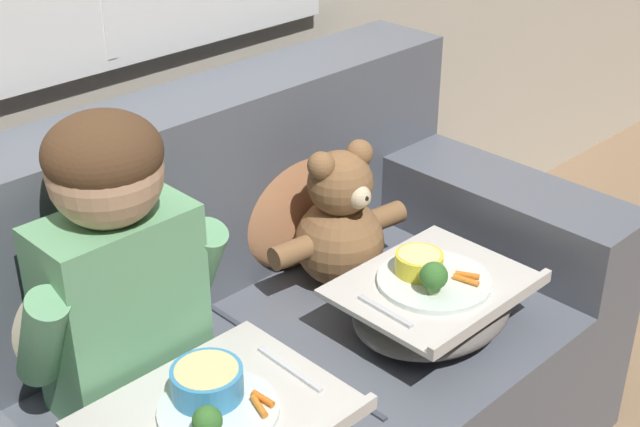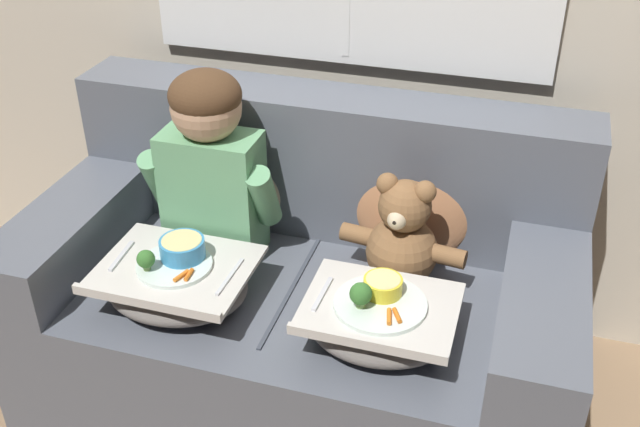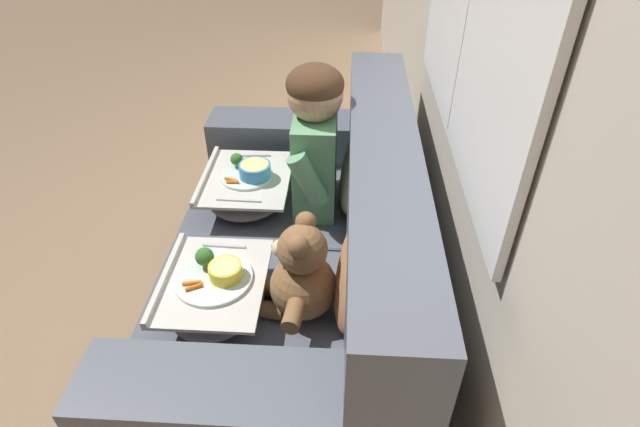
# 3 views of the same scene
# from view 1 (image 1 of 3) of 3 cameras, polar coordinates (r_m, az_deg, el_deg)

# --- Properties ---
(couch) EXTENTS (1.61, 0.87, 0.89)m
(couch) POSITION_cam_1_polar(r_m,az_deg,el_deg) (2.01, -4.27, -10.15)
(couch) COLOR #565B66
(couch) RESTS_ON ground_plane
(throw_pillow_behind_child) EXTENTS (0.38, 0.18, 0.40)m
(throw_pillow_behind_child) POSITION_cam_1_polar(r_m,az_deg,el_deg) (1.84, -15.27, -4.26)
(throw_pillow_behind_child) COLOR #C1B293
(throw_pillow_behind_child) RESTS_ON couch
(throw_pillow_behind_teddy) EXTENTS (0.39, 0.19, 0.40)m
(throw_pillow_behind_teddy) POSITION_cam_1_polar(r_m,az_deg,el_deg) (2.13, -1.83, 1.53)
(throw_pillow_behind_teddy) COLOR #B2754C
(throw_pillow_behind_teddy) RESTS_ON couch
(child_figure) EXTENTS (0.41, 0.21, 0.59)m
(child_figure) POSITION_cam_1_polar(r_m,az_deg,el_deg) (1.65, -12.97, -2.36)
(child_figure) COLOR #66A370
(child_figure) RESTS_ON couch
(teddy_bear) EXTENTS (0.38, 0.26, 0.35)m
(teddy_bear) POSITION_cam_1_polar(r_m,az_deg,el_deg) (2.04, 1.36, -0.84)
(teddy_bear) COLOR brown
(teddy_bear) RESTS_ON couch
(lap_tray_teddy) EXTENTS (0.40, 0.32, 0.20)m
(lap_tray_teddy) POSITION_cam_1_polar(r_m,az_deg,el_deg) (1.93, 7.19, -5.72)
(lap_tray_teddy) COLOR slate
(lap_tray_teddy) RESTS_ON teddy_bear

